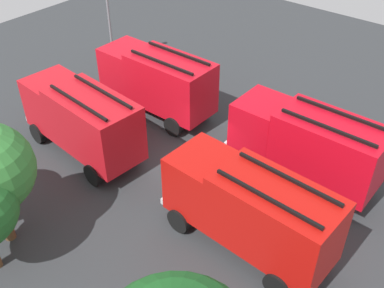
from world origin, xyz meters
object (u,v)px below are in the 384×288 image
at_px(traffic_cone_0, 194,93).
at_px(traffic_cone_1, 274,132).
at_px(firefighter_1, 67,90).
at_px(traffic_cone_2, 178,84).
at_px(firefighter_0, 139,56).
at_px(fire_truck_0, 306,142).
at_px(fire_truck_2, 250,207).
at_px(fire_truck_1, 157,79).
at_px(lamppost, 109,14).
at_px(fire_truck_3, 82,118).

relative_size(traffic_cone_0, traffic_cone_1, 1.23).
bearing_deg(firefighter_1, traffic_cone_2, 156.39).
bearing_deg(firefighter_0, traffic_cone_0, 115.01).
xyz_separation_m(fire_truck_0, fire_truck_2, (-0.32, 5.18, 0.00)).
relative_size(fire_truck_1, lamppost, 1.18).
height_order(fire_truck_0, fire_truck_2, same).
relative_size(fire_truck_3, traffic_cone_0, 10.33).
distance_m(firefighter_1, traffic_cone_2, 6.80).
relative_size(firefighter_0, firefighter_1, 0.90).
bearing_deg(fire_truck_2, lamppost, -23.14).
distance_m(fire_truck_0, lamppost, 16.20).
bearing_deg(firefighter_1, firefighter_0, -168.34).
height_order(fire_truck_3, traffic_cone_2, fire_truck_3).
bearing_deg(traffic_cone_0, lamppost, -0.53).
xyz_separation_m(traffic_cone_0, lamppost, (7.21, -0.07, 3.26)).
height_order(fire_truck_2, traffic_cone_1, fire_truck_2).
bearing_deg(fire_truck_3, traffic_cone_1, -127.80).
distance_m(fire_truck_1, lamppost, 7.16).
distance_m(fire_truck_1, firefighter_1, 5.60).
bearing_deg(fire_truck_2, fire_truck_1, -25.84).
xyz_separation_m(firefighter_1, traffic_cone_2, (-3.90, -5.53, -0.64)).
distance_m(fire_truck_2, lamppost, 18.06).
bearing_deg(firefighter_0, lamppost, -34.40).
xyz_separation_m(firefighter_1, traffic_cone_0, (-5.39, -5.29, -0.65)).
relative_size(fire_truck_0, fire_truck_2, 0.99).
distance_m(fire_truck_3, firefighter_1, 5.25).
height_order(fire_truck_1, lamppost, lamppost).
bearing_deg(fire_truck_1, firefighter_1, 31.15).
bearing_deg(firefighter_0, fire_truck_2, 93.03).
xyz_separation_m(fire_truck_0, firefighter_0, (14.11, -3.31, -1.27)).
xyz_separation_m(fire_truck_2, traffic_cone_1, (3.15, -7.38, -1.86)).
relative_size(firefighter_1, lamppost, 0.29).
bearing_deg(fire_truck_1, fire_truck_0, -179.97).
relative_size(fire_truck_1, traffic_cone_1, 12.39).
xyz_separation_m(fire_truck_3, traffic_cone_0, (-0.88, -7.73, -1.80)).
distance_m(fire_truck_2, fire_truck_3, 9.92).
height_order(fire_truck_0, traffic_cone_2, fire_truck_0).
bearing_deg(traffic_cone_0, fire_truck_0, 163.99).
bearing_deg(fire_truck_3, traffic_cone_0, -91.95).
height_order(fire_truck_1, fire_truck_2, same).
distance_m(fire_truck_0, traffic_cone_1, 4.04).
distance_m(firefighter_0, traffic_cone_2, 3.98).
bearing_deg(fire_truck_2, firefighter_0, -28.11).
relative_size(fire_truck_1, traffic_cone_2, 9.94).
relative_size(fire_truck_0, firefighter_1, 4.05).
relative_size(fire_truck_3, traffic_cone_1, 12.67).
bearing_deg(firefighter_1, traffic_cone_1, 125.46).
bearing_deg(traffic_cone_1, fire_truck_0, 142.16).
distance_m(traffic_cone_0, traffic_cone_2, 1.51).
bearing_deg(lamppost, traffic_cone_2, -178.28).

